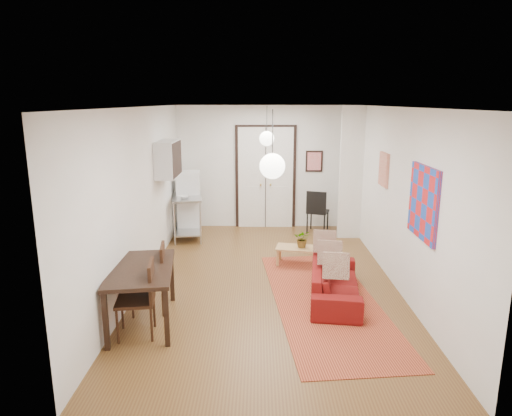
{
  "coord_description": "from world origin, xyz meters",
  "views": [
    {
      "loc": [
        -0.15,
        -7.29,
        2.99
      ],
      "look_at": [
        -0.21,
        0.11,
        1.25
      ],
      "focal_mm": 32.0,
      "sensor_mm": 36.0,
      "label": 1
    }
  ],
  "objects_px": {
    "kitchen_counter": "(188,210)",
    "coffee_table": "(297,249)",
    "fridge": "(189,203)",
    "sofa": "(335,282)",
    "dining_chair_near": "(149,271)",
    "dining_chair_far": "(137,290)",
    "dining_table": "(141,273)",
    "black_side_chair": "(317,207)"
  },
  "relations": [
    {
      "from": "kitchen_counter",
      "to": "coffee_table",
      "type": "bearing_deg",
      "value": -45.54
    },
    {
      "from": "fridge",
      "to": "sofa",
      "type": "bearing_deg",
      "value": -56.95
    },
    {
      "from": "kitchen_counter",
      "to": "dining_chair_near",
      "type": "xyz_separation_m",
      "value": [
        0.0,
        -3.63,
        -0.04
      ]
    },
    {
      "from": "dining_chair_near",
      "to": "dining_chair_far",
      "type": "height_order",
      "value": "same"
    },
    {
      "from": "coffee_table",
      "to": "dining_chair_far",
      "type": "xyz_separation_m",
      "value": [
        -2.3,
        -2.56,
        0.29
      ]
    },
    {
      "from": "coffee_table",
      "to": "dining_table",
      "type": "distance_m",
      "value": 3.29
    },
    {
      "from": "dining_table",
      "to": "black_side_chair",
      "type": "distance_m",
      "value": 5.47
    },
    {
      "from": "coffee_table",
      "to": "dining_chair_near",
      "type": "xyz_separation_m",
      "value": [
        -2.3,
        -1.86,
        0.29
      ]
    },
    {
      "from": "kitchen_counter",
      "to": "black_side_chair",
      "type": "relative_size",
      "value": 1.32
    },
    {
      "from": "fridge",
      "to": "dining_chair_far",
      "type": "bearing_deg",
      "value": -95.24
    },
    {
      "from": "coffee_table",
      "to": "black_side_chair",
      "type": "bearing_deg",
      "value": 73.96
    },
    {
      "from": "coffee_table",
      "to": "kitchen_counter",
      "type": "xyz_separation_m",
      "value": [
        -2.3,
        1.77,
        0.33
      ]
    },
    {
      "from": "dining_chair_near",
      "to": "fridge",
      "type": "bearing_deg",
      "value": 172.13
    },
    {
      "from": "coffee_table",
      "to": "dining_chair_far",
      "type": "height_order",
      "value": "dining_chair_far"
    },
    {
      "from": "kitchen_counter",
      "to": "fridge",
      "type": "distance_m",
      "value": 0.27
    },
    {
      "from": "sofa",
      "to": "black_side_chair",
      "type": "height_order",
      "value": "black_side_chair"
    },
    {
      "from": "fridge",
      "to": "kitchen_counter",
      "type": "bearing_deg",
      "value": -95.24
    },
    {
      "from": "dining_table",
      "to": "black_side_chair",
      "type": "height_order",
      "value": "black_side_chair"
    },
    {
      "from": "coffee_table",
      "to": "dining_chair_far",
      "type": "relative_size",
      "value": 0.83
    },
    {
      "from": "dining_chair_far",
      "to": "dining_chair_near",
      "type": "bearing_deg",
      "value": 172.13
    },
    {
      "from": "dining_chair_near",
      "to": "dining_chair_far",
      "type": "relative_size",
      "value": 1.0
    },
    {
      "from": "dining_table",
      "to": "dining_chair_near",
      "type": "distance_m",
      "value": 0.47
    },
    {
      "from": "kitchen_counter",
      "to": "dining_table",
      "type": "bearing_deg",
      "value": -98.0
    },
    {
      "from": "dining_table",
      "to": "dining_chair_near",
      "type": "xyz_separation_m",
      "value": [
        0.0,
        0.45,
        -0.14
      ]
    },
    {
      "from": "fridge",
      "to": "dining_chair_far",
      "type": "xyz_separation_m",
      "value": [
        0.0,
        -4.58,
        -0.15
      ]
    },
    {
      "from": "fridge",
      "to": "dining_table",
      "type": "relative_size",
      "value": 0.93
    },
    {
      "from": "fridge",
      "to": "black_side_chair",
      "type": "xyz_separation_m",
      "value": [
        2.96,
        0.26,
        -0.14
      ]
    },
    {
      "from": "kitchen_counter",
      "to": "dining_table",
      "type": "relative_size",
      "value": 0.85
    },
    {
      "from": "kitchen_counter",
      "to": "dining_chair_far",
      "type": "distance_m",
      "value": 4.33
    },
    {
      "from": "sofa",
      "to": "dining_chair_far",
      "type": "distance_m",
      "value": 2.99
    },
    {
      "from": "sofa",
      "to": "coffee_table",
      "type": "distance_m",
      "value": 1.57
    },
    {
      "from": "coffee_table",
      "to": "dining_table",
      "type": "xyz_separation_m",
      "value": [
        -2.3,
        -2.31,
        0.42
      ]
    },
    {
      "from": "sofa",
      "to": "dining_table",
      "type": "bearing_deg",
      "value": 113.84
    },
    {
      "from": "kitchen_counter",
      "to": "fridge",
      "type": "xyz_separation_m",
      "value": [
        0.0,
        0.25,
        0.1
      ]
    },
    {
      "from": "dining_chair_far",
      "to": "black_side_chair",
      "type": "bearing_deg",
      "value": 140.68
    },
    {
      "from": "dining_table",
      "to": "dining_chair_far",
      "type": "bearing_deg",
      "value": -90.0
    },
    {
      "from": "black_side_chair",
      "to": "fridge",
      "type": "bearing_deg",
      "value": 24.32
    },
    {
      "from": "coffee_table",
      "to": "fridge",
      "type": "distance_m",
      "value": 3.09
    },
    {
      "from": "coffee_table",
      "to": "black_side_chair",
      "type": "distance_m",
      "value": 2.39
    },
    {
      "from": "dining_chair_far",
      "to": "dining_table",
      "type": "bearing_deg",
      "value": 172.13
    },
    {
      "from": "coffee_table",
      "to": "black_side_chair",
      "type": "height_order",
      "value": "black_side_chair"
    },
    {
      "from": "fridge",
      "to": "dining_chair_near",
      "type": "height_order",
      "value": "fridge"
    }
  ]
}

